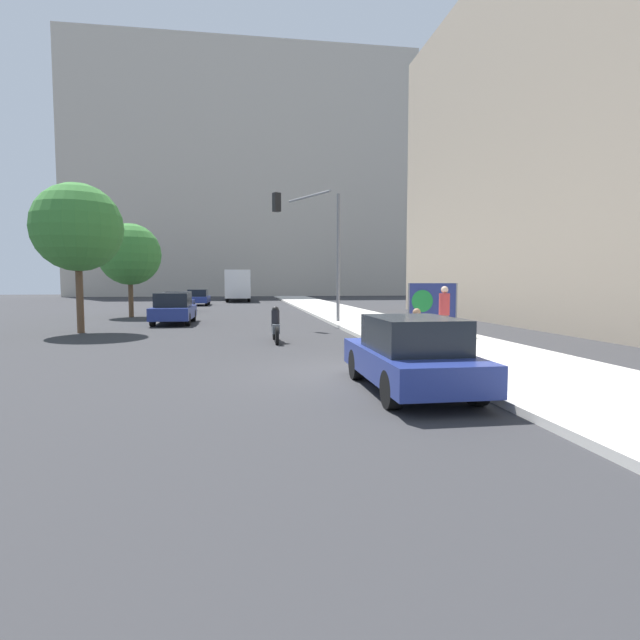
{
  "coord_description": "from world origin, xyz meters",
  "views": [
    {
      "loc": [
        -2.5,
        -10.94,
        2.07
      ],
      "look_at": [
        -0.33,
        3.27,
        0.98
      ],
      "focal_mm": 28.0,
      "sensor_mm": 36.0,
      "label": 1
    }
  ],
  "objects_px": {
    "seated_protester": "(417,329)",
    "protest_banner": "(432,308)",
    "parked_car_curbside": "(411,354)",
    "city_bus_on_road": "(238,284)",
    "jogger_on_sidewalk": "(444,314)",
    "traffic_light_pole": "(317,234)",
    "car_on_road_nearest": "(174,309)",
    "car_on_road_distant": "(198,297)",
    "motorcycle_on_road": "(275,327)",
    "street_tree_midblock": "(130,254)",
    "car_on_road_midblock": "(179,302)",
    "street_tree_near_curb": "(77,228)"
  },
  "relations": [
    {
      "from": "jogger_on_sidewalk",
      "to": "car_on_road_nearest",
      "type": "bearing_deg",
      "value": -43.99
    },
    {
      "from": "car_on_road_midblock",
      "to": "car_on_road_distant",
      "type": "relative_size",
      "value": 0.94
    },
    {
      "from": "car_on_road_midblock",
      "to": "street_tree_near_curb",
      "type": "distance_m",
      "value": 15.11
    },
    {
      "from": "motorcycle_on_road",
      "to": "street_tree_near_curb",
      "type": "distance_m",
      "value": 9.59
    },
    {
      "from": "jogger_on_sidewalk",
      "to": "street_tree_midblock",
      "type": "distance_m",
      "value": 20.7
    },
    {
      "from": "protest_banner",
      "to": "street_tree_midblock",
      "type": "height_order",
      "value": "street_tree_midblock"
    },
    {
      "from": "seated_protester",
      "to": "city_bus_on_road",
      "type": "xyz_separation_m",
      "value": [
        -5.28,
        44.01,
        1.13
      ]
    },
    {
      "from": "car_on_road_midblock",
      "to": "protest_banner",
      "type": "bearing_deg",
      "value": -59.95
    },
    {
      "from": "motorcycle_on_road",
      "to": "parked_car_curbside",
      "type": "bearing_deg",
      "value": -76.09
    },
    {
      "from": "seated_protester",
      "to": "protest_banner",
      "type": "distance_m",
      "value": 4.4
    },
    {
      "from": "city_bus_on_road",
      "to": "jogger_on_sidewalk",
      "type": "bearing_deg",
      "value": -80.52
    },
    {
      "from": "seated_protester",
      "to": "parked_car_curbside",
      "type": "height_order",
      "value": "parked_car_curbside"
    },
    {
      "from": "seated_protester",
      "to": "city_bus_on_road",
      "type": "distance_m",
      "value": 44.34
    },
    {
      "from": "car_on_road_distant",
      "to": "protest_banner",
      "type": "bearing_deg",
      "value": -69.85
    },
    {
      "from": "car_on_road_distant",
      "to": "car_on_road_nearest",
      "type": "bearing_deg",
      "value": -88.25
    },
    {
      "from": "street_tree_near_curb",
      "to": "street_tree_midblock",
      "type": "distance_m",
      "value": 9.49
    },
    {
      "from": "traffic_light_pole",
      "to": "parked_car_curbside",
      "type": "distance_m",
      "value": 15.3
    },
    {
      "from": "car_on_road_distant",
      "to": "street_tree_midblock",
      "type": "distance_m",
      "value": 15.51
    },
    {
      "from": "motorcycle_on_road",
      "to": "car_on_road_distant",
      "type": "bearing_deg",
      "value": 100.15
    },
    {
      "from": "street_tree_near_curb",
      "to": "car_on_road_midblock",
      "type": "bearing_deg",
      "value": 81.74
    },
    {
      "from": "seated_protester",
      "to": "jogger_on_sidewalk",
      "type": "height_order",
      "value": "jogger_on_sidewalk"
    },
    {
      "from": "parked_car_curbside",
      "to": "street_tree_near_curb",
      "type": "bearing_deg",
      "value": 127.7
    },
    {
      "from": "seated_protester",
      "to": "jogger_on_sidewalk",
      "type": "relative_size",
      "value": 0.68
    },
    {
      "from": "car_on_road_nearest",
      "to": "jogger_on_sidewalk",
      "type": "bearing_deg",
      "value": -46.68
    },
    {
      "from": "seated_protester",
      "to": "car_on_road_nearest",
      "type": "distance_m",
      "value": 15.01
    },
    {
      "from": "jogger_on_sidewalk",
      "to": "traffic_light_pole",
      "type": "relative_size",
      "value": 0.29
    },
    {
      "from": "city_bus_on_road",
      "to": "car_on_road_midblock",
      "type": "bearing_deg",
      "value": -100.56
    },
    {
      "from": "protest_banner",
      "to": "car_on_road_distant",
      "type": "distance_m",
      "value": 31.07
    },
    {
      "from": "seated_protester",
      "to": "protest_banner",
      "type": "relative_size",
      "value": 0.64
    },
    {
      "from": "car_on_road_nearest",
      "to": "motorcycle_on_road",
      "type": "distance_m",
      "value": 9.51
    },
    {
      "from": "protest_banner",
      "to": "car_on_road_nearest",
      "type": "height_order",
      "value": "protest_banner"
    },
    {
      "from": "car_on_road_distant",
      "to": "city_bus_on_road",
      "type": "relative_size",
      "value": 0.37
    },
    {
      "from": "protest_banner",
      "to": "car_on_road_midblock",
      "type": "distance_m",
      "value": 22.22
    },
    {
      "from": "jogger_on_sidewalk",
      "to": "car_on_road_nearest",
      "type": "distance_m",
      "value": 14.31
    },
    {
      "from": "parked_car_curbside",
      "to": "car_on_road_midblock",
      "type": "bearing_deg",
      "value": 105.7
    },
    {
      "from": "seated_protester",
      "to": "street_tree_near_curb",
      "type": "xyz_separation_m",
      "value": [
        -11.27,
        8.62,
        3.47
      ]
    },
    {
      "from": "parked_car_curbside",
      "to": "street_tree_near_curb",
      "type": "height_order",
      "value": "street_tree_near_curb"
    },
    {
      "from": "car_on_road_midblock",
      "to": "city_bus_on_road",
      "type": "xyz_separation_m",
      "value": [
        3.89,
        20.85,
        1.21
      ]
    },
    {
      "from": "car_on_road_nearest",
      "to": "car_on_road_midblock",
      "type": "xyz_separation_m",
      "value": [
        -1.05,
        10.54,
        -0.05
      ]
    },
    {
      "from": "parked_car_curbside",
      "to": "car_on_road_distant",
      "type": "height_order",
      "value": "car_on_road_distant"
    },
    {
      "from": "seated_protester",
      "to": "car_on_road_midblock",
      "type": "xyz_separation_m",
      "value": [
        -9.16,
        23.16,
        -0.09
      ]
    },
    {
      "from": "jogger_on_sidewalk",
      "to": "street_tree_near_curb",
      "type": "height_order",
      "value": "street_tree_near_curb"
    },
    {
      "from": "jogger_on_sidewalk",
      "to": "car_on_road_distant",
      "type": "bearing_deg",
      "value": -68.62
    },
    {
      "from": "jogger_on_sidewalk",
      "to": "street_tree_midblock",
      "type": "xyz_separation_m",
      "value": [
        -13.02,
        15.88,
        2.65
      ]
    },
    {
      "from": "protest_banner",
      "to": "street_tree_near_curb",
      "type": "bearing_deg",
      "value": 160.46
    },
    {
      "from": "parked_car_curbside",
      "to": "city_bus_on_road",
      "type": "height_order",
      "value": "city_bus_on_road"
    },
    {
      "from": "seated_protester",
      "to": "car_on_road_distant",
      "type": "distance_m",
      "value": 34.22
    },
    {
      "from": "car_on_road_nearest",
      "to": "city_bus_on_road",
      "type": "xyz_separation_m",
      "value": [
        2.84,
        31.39,
        1.16
      ]
    },
    {
      "from": "protest_banner",
      "to": "car_on_road_nearest",
      "type": "xyz_separation_m",
      "value": [
        -10.08,
        8.7,
        -0.38
      ]
    },
    {
      "from": "motorcycle_on_road",
      "to": "street_tree_near_curb",
      "type": "bearing_deg",
      "value": 150.52
    }
  ]
}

